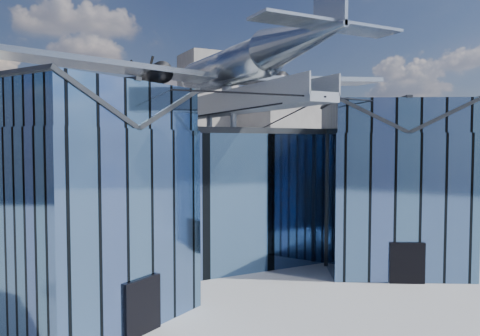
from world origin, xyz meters
name	(u,v)px	position (x,y,z in m)	size (l,w,h in m)	color
ground_plane	(255,283)	(0.00, 0.00, 0.00)	(120.00, 120.00, 0.00)	gray
museum	(216,188)	(0.00, 5.82, 5.54)	(32.88, 24.50, 17.60)	#4B6A99
bg_towers	(108,136)	(1.45, 50.49, 10.01)	(77.00, 24.50, 26.00)	gray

